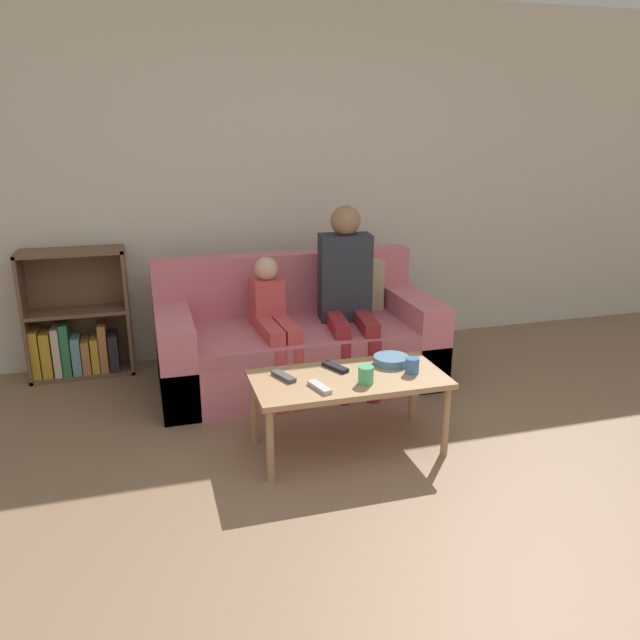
# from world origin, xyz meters

# --- Properties ---
(ground_plane) EXTENTS (22.00, 22.00, 0.00)m
(ground_plane) POSITION_xyz_m (0.00, 0.00, 0.00)
(ground_plane) COLOR #84664C
(wall_back) EXTENTS (12.00, 0.06, 2.60)m
(wall_back) POSITION_xyz_m (0.00, 2.98, 1.30)
(wall_back) COLOR beige
(wall_back) RESTS_ON ground_plane
(couch) EXTENTS (1.86, 0.92, 0.83)m
(couch) POSITION_xyz_m (-0.07, 2.29, 0.28)
(couch) COLOR #D1707F
(couch) RESTS_ON ground_plane
(bookshelf) EXTENTS (0.69, 0.28, 0.90)m
(bookshelf) POSITION_xyz_m (-1.53, 2.83, 0.34)
(bookshelf) COLOR brown
(bookshelf) RESTS_ON ground_plane
(coffee_table) EXTENTS (1.03, 0.51, 0.42)m
(coffee_table) POSITION_xyz_m (-0.04, 1.26, 0.38)
(coffee_table) COLOR #A87F56
(coffee_table) RESTS_ON ground_plane
(person_adult) EXTENTS (0.39, 0.67, 1.20)m
(person_adult) POSITION_xyz_m (0.26, 2.20, 0.68)
(person_adult) COLOR maroon
(person_adult) RESTS_ON ground_plane
(person_child) EXTENTS (0.24, 0.64, 0.88)m
(person_child) POSITION_xyz_m (-0.26, 2.13, 0.49)
(person_child) COLOR #C6474C
(person_child) RESTS_ON ground_plane
(cup_near) EXTENTS (0.08, 0.08, 0.09)m
(cup_near) POSITION_xyz_m (0.01, 1.14, 0.47)
(cup_near) COLOR #4CB77A
(cup_near) RESTS_ON coffee_table
(cup_far) EXTENTS (0.07, 0.07, 0.09)m
(cup_far) POSITION_xyz_m (0.30, 1.21, 0.47)
(cup_far) COLOR #3D70B2
(cup_far) RESTS_ON coffee_table
(tv_remote_0) EXTENTS (0.09, 0.18, 0.02)m
(tv_remote_0) POSITION_xyz_m (-0.24, 1.14, 0.43)
(tv_remote_0) COLOR #B7B7BC
(tv_remote_0) RESTS_ON coffee_table
(tv_remote_1) EXTENTS (0.11, 0.18, 0.02)m
(tv_remote_1) POSITION_xyz_m (-0.38, 1.33, 0.43)
(tv_remote_1) COLOR #47474C
(tv_remote_1) RESTS_ON coffee_table
(tv_remote_2) EXTENTS (0.12, 0.17, 0.02)m
(tv_remote_2) POSITION_xyz_m (-0.08, 1.38, 0.43)
(tv_remote_2) COLOR black
(tv_remote_2) RESTS_ON coffee_table
(snack_bowl) EXTENTS (0.20, 0.20, 0.05)m
(snack_bowl) POSITION_xyz_m (0.25, 1.37, 0.45)
(snack_bowl) COLOR teal
(snack_bowl) RESTS_ON coffee_table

